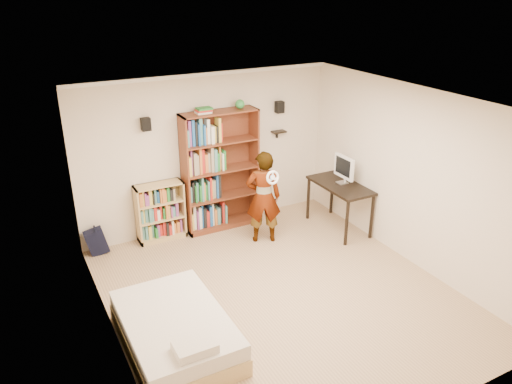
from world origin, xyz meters
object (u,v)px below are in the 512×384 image
(low_bookshelf, at_px, (160,212))
(person, at_px, (263,197))
(daybed, at_px, (175,327))
(tall_bookshelf, at_px, (221,171))
(computer_desk, at_px, (339,206))

(low_bookshelf, bearing_deg, person, -29.69)
(low_bookshelf, height_order, daybed, low_bookshelf)
(daybed, height_order, person, person)
(tall_bookshelf, distance_m, person, 0.93)
(computer_desk, relative_size, daybed, 0.69)
(computer_desk, bearing_deg, tall_bookshelf, 149.85)
(computer_desk, bearing_deg, daybed, -155.83)
(tall_bookshelf, bearing_deg, daybed, -124.31)
(computer_desk, distance_m, person, 1.45)
(tall_bookshelf, height_order, low_bookshelf, tall_bookshelf)
(tall_bookshelf, bearing_deg, low_bookshelf, 177.78)
(tall_bookshelf, xyz_separation_m, computer_desk, (1.78, -1.03, -0.63))
(low_bookshelf, bearing_deg, tall_bookshelf, -2.22)
(low_bookshelf, bearing_deg, computer_desk, -20.50)
(tall_bookshelf, distance_m, daybed, 3.29)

